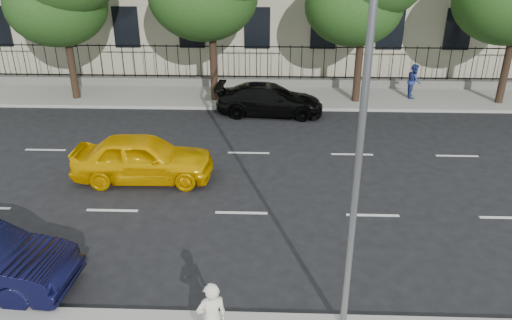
{
  "coord_description": "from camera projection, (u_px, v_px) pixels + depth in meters",
  "views": [
    {
      "loc": [
        0.92,
        -10.63,
        7.91
      ],
      "look_at": [
        0.43,
        3.0,
        1.56
      ],
      "focal_mm": 35.0,
      "sensor_mm": 36.0,
      "label": 1
    }
  ],
  "objects": [
    {
      "name": "ground",
      "position": [
        235.0,
        263.0,
        12.99
      ],
      "size": [
        120.0,
        120.0,
        0.0
      ],
      "primitive_type": "plane",
      "color": "black",
      "rests_on": "ground"
    },
    {
      "name": "iron_fence",
      "position": [
        256.0,
        76.0,
        26.95
      ],
      "size": [
        30.0,
        0.5,
        2.2
      ],
      "color": "slate",
      "rests_on": "far_sidewalk"
    },
    {
      "name": "woman_near",
      "position": [
        212.0,
        319.0,
        9.72
      ],
      "size": [
        0.72,
        0.6,
        1.69
      ],
      "primitive_type": "imported",
      "rotation": [
        0.0,
        0.0,
        3.51
      ],
      "color": "white",
      "rests_on": "near_sidewalk"
    },
    {
      "name": "street_light",
      "position": [
        359.0,
        94.0,
        9.14
      ],
      "size": [
        0.25,
        3.32,
        8.05
      ],
      "color": "slate",
      "rests_on": "near_sidewalk"
    },
    {
      "name": "lane_markings",
      "position": [
        245.0,
        179.0,
        17.3
      ],
      "size": [
        49.6,
        4.62,
        0.01
      ],
      "primitive_type": null,
      "color": "silver",
      "rests_on": "ground"
    },
    {
      "name": "yellow_taxi",
      "position": [
        143.0,
        158.0,
        16.99
      ],
      "size": [
        4.78,
        2.0,
        1.62
      ],
      "primitive_type": "imported",
      "rotation": [
        0.0,
        0.0,
        1.59
      ],
      "color": "#F3B200",
      "rests_on": "ground"
    },
    {
      "name": "far_sidewalk",
      "position": [
        255.0,
        96.0,
        25.65
      ],
      "size": [
        60.0,
        4.0,
        0.15
      ],
      "primitive_type": "cube",
      "color": "gray",
      "rests_on": "ground"
    },
    {
      "name": "black_sedan",
      "position": [
        270.0,
        99.0,
        23.09
      ],
      "size": [
        5.05,
        2.3,
        1.43
      ],
      "primitive_type": "imported",
      "rotation": [
        0.0,
        0.0,
        1.51
      ],
      "color": "black",
      "rests_on": "ground"
    },
    {
      "name": "pedestrian_far",
      "position": [
        414.0,
        81.0,
        24.9
      ],
      "size": [
        0.72,
        0.88,
        1.69
      ],
      "primitive_type": "imported",
      "rotation": [
        0.0,
        0.0,
        1.47
      ],
      "color": "navy",
      "rests_on": "far_sidewalk"
    }
  ]
}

